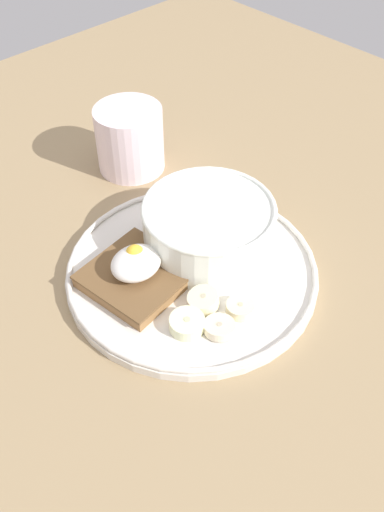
{
  "coord_description": "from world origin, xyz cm",
  "views": [
    {
      "loc": [
        -29.73,
        -31.13,
        48.13
      ],
      "look_at": [
        0.0,
        0.0,
        5.0
      ],
      "focal_mm": 40.0,
      "sensor_mm": 36.0,
      "label": 1
    }
  ],
  "objects_px": {
    "banana_slice_front": "(240,308)",
    "banana_slice_left": "(187,324)",
    "poached_egg": "(136,262)",
    "banana_slice_right": "(219,327)",
    "banana_slice_back": "(203,300)",
    "toast_slice": "(137,276)",
    "oatmeal_bowl": "(209,226)",
    "coffee_mug": "(130,138)"
  },
  "relations": [
    {
      "from": "oatmeal_bowl",
      "to": "coffee_mug",
      "type": "distance_m",
      "value": 0.19
    },
    {
      "from": "oatmeal_bowl",
      "to": "banana_slice_back",
      "type": "relative_size",
      "value": 3.41
    },
    {
      "from": "toast_slice",
      "to": "coffee_mug",
      "type": "bearing_deg",
      "value": 52.25
    },
    {
      "from": "toast_slice",
      "to": "banana_slice_right",
      "type": "bearing_deg",
      "value": -81.38
    },
    {
      "from": "toast_slice",
      "to": "banana_slice_left",
      "type": "relative_size",
      "value": 2.99
    },
    {
      "from": "banana_slice_left",
      "to": "banana_slice_back",
      "type": "distance_m",
      "value": 0.03
    },
    {
      "from": "poached_egg",
      "to": "banana_slice_right",
      "type": "xyz_separation_m",
      "value": [
        0.02,
        -0.11,
        -0.02
      ]
    },
    {
      "from": "oatmeal_bowl",
      "to": "banana_slice_right",
      "type": "xyz_separation_m",
      "value": [
        -0.08,
        -0.1,
        -0.02
      ]
    },
    {
      "from": "toast_slice",
      "to": "banana_slice_back",
      "type": "distance_m",
      "value": 0.08
    },
    {
      "from": "banana_slice_front",
      "to": "banana_slice_back",
      "type": "bearing_deg",
      "value": 123.95
    },
    {
      "from": "banana_slice_front",
      "to": "banana_slice_left",
      "type": "distance_m",
      "value": 0.06
    },
    {
      "from": "toast_slice",
      "to": "banana_slice_back",
      "type": "xyz_separation_m",
      "value": [
        0.03,
        -0.07,
        -0.0
      ]
    },
    {
      "from": "banana_slice_front",
      "to": "poached_egg",
      "type": "bearing_deg",
      "value": 114.71
    },
    {
      "from": "oatmeal_bowl",
      "to": "banana_slice_front",
      "type": "xyz_separation_m",
      "value": [
        -0.05,
        -0.09,
        -0.02
      ]
    },
    {
      "from": "banana_slice_front",
      "to": "coffee_mug",
      "type": "distance_m",
      "value": 0.29
    },
    {
      "from": "banana_slice_front",
      "to": "coffee_mug",
      "type": "height_order",
      "value": "coffee_mug"
    },
    {
      "from": "banana_slice_left",
      "to": "coffee_mug",
      "type": "height_order",
      "value": "coffee_mug"
    },
    {
      "from": "banana_slice_left",
      "to": "coffee_mug",
      "type": "xyz_separation_m",
      "value": [
        0.14,
        0.26,
        0.03
      ]
    },
    {
      "from": "poached_egg",
      "to": "coffee_mug",
      "type": "relative_size",
      "value": 0.62
    },
    {
      "from": "oatmeal_bowl",
      "to": "banana_slice_back",
      "type": "height_order",
      "value": "oatmeal_bowl"
    },
    {
      "from": "banana_slice_front",
      "to": "banana_slice_left",
      "type": "relative_size",
      "value": 1.08
    },
    {
      "from": "toast_slice",
      "to": "banana_slice_front",
      "type": "relative_size",
      "value": 2.75
    },
    {
      "from": "poached_egg",
      "to": "coffee_mug",
      "type": "xyz_separation_m",
      "value": [
        0.14,
        0.18,
        0.01
      ]
    },
    {
      "from": "oatmeal_bowl",
      "to": "toast_slice",
      "type": "bearing_deg",
      "value": 173.5
    },
    {
      "from": "banana_slice_right",
      "to": "coffee_mug",
      "type": "xyz_separation_m",
      "value": [
        0.12,
        0.28,
        0.03
      ]
    },
    {
      "from": "banana_slice_back",
      "to": "banana_slice_left",
      "type": "bearing_deg",
      "value": -163.1
    },
    {
      "from": "poached_egg",
      "to": "banana_slice_front",
      "type": "relative_size",
      "value": 1.37
    },
    {
      "from": "banana_slice_right",
      "to": "banana_slice_back",
      "type": "bearing_deg",
      "value": 71.76
    },
    {
      "from": "oatmeal_bowl",
      "to": "banana_slice_back",
      "type": "distance_m",
      "value": 0.09
    },
    {
      "from": "toast_slice",
      "to": "poached_egg",
      "type": "xyz_separation_m",
      "value": [
        0.0,
        0.0,
        0.02
      ]
    },
    {
      "from": "banana_slice_front",
      "to": "banana_slice_right",
      "type": "relative_size",
      "value": 0.89
    },
    {
      "from": "poached_egg",
      "to": "coffee_mug",
      "type": "bearing_deg",
      "value": 52.24
    },
    {
      "from": "banana_slice_left",
      "to": "coffee_mug",
      "type": "distance_m",
      "value": 0.3
    },
    {
      "from": "toast_slice",
      "to": "banana_slice_left",
      "type": "bearing_deg",
      "value": -93.27
    },
    {
      "from": "toast_slice",
      "to": "coffee_mug",
      "type": "height_order",
      "value": "coffee_mug"
    },
    {
      "from": "poached_egg",
      "to": "banana_slice_left",
      "type": "xyz_separation_m",
      "value": [
        -0.01,
        -0.08,
        -0.02
      ]
    },
    {
      "from": "banana_slice_back",
      "to": "coffee_mug",
      "type": "height_order",
      "value": "coffee_mug"
    },
    {
      "from": "poached_egg",
      "to": "banana_slice_right",
      "type": "height_order",
      "value": "poached_egg"
    },
    {
      "from": "banana_slice_left",
      "to": "banana_slice_back",
      "type": "xyz_separation_m",
      "value": [
        0.03,
        0.01,
        0.0
      ]
    },
    {
      "from": "oatmeal_bowl",
      "to": "banana_slice_right",
      "type": "distance_m",
      "value": 0.13
    },
    {
      "from": "poached_egg",
      "to": "banana_slice_back",
      "type": "relative_size",
      "value": 1.27
    },
    {
      "from": "banana_slice_right",
      "to": "banana_slice_front",
      "type": "bearing_deg",
      "value": 4.18
    }
  ]
}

